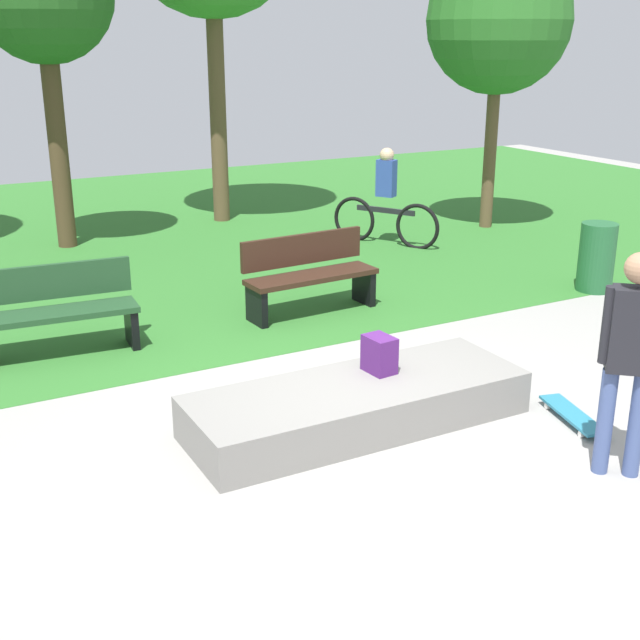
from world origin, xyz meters
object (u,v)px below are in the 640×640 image
object	(u,v)px
backpack_on_ledge	(379,354)
skater_performing_trick	(630,349)
park_bench_by_oak	(309,273)
park_bench_center_lawn	(56,309)
concrete_ledge	(357,404)
skateboard_by_ledge	(572,415)
tree_young_birch	(499,21)
cyclist_on_bicycle	(386,204)
trash_bin	(597,257)

from	to	relation	value
backpack_on_ledge	skater_performing_trick	size ratio (longest dim) A/B	0.19
backpack_on_ledge	park_bench_by_oak	xyz separation A→B (m)	(0.74, 2.71, -0.05)
skater_performing_trick	park_bench_center_lawn	bearing A→B (deg)	124.70
concrete_ledge	skateboard_by_ledge	distance (m)	1.83
park_bench_by_oak	tree_young_birch	distance (m)	6.16
skateboard_by_ledge	park_bench_by_oak	xyz separation A→B (m)	(-0.58, 3.69, 0.42)
park_bench_by_oak	tree_young_birch	world-z (taller)	tree_young_birch
skater_performing_trick	cyclist_on_bicycle	size ratio (longest dim) A/B	1.07
tree_young_birch	cyclist_on_bicycle	bearing A→B (deg)	-174.46
concrete_ledge	tree_young_birch	world-z (taller)	tree_young_birch
park_bench_center_lawn	cyclist_on_bicycle	bearing A→B (deg)	23.55
concrete_ledge	skateboard_by_ledge	bearing A→B (deg)	-26.86
concrete_ledge	skater_performing_trick	distance (m)	2.22
skater_performing_trick	skateboard_by_ledge	world-z (taller)	skater_performing_trick
concrete_ledge	skateboard_by_ledge	xyz separation A→B (m)	(1.63, -0.83, -0.12)
concrete_ledge	backpack_on_ledge	size ratio (longest dim) A/B	9.02
backpack_on_ledge	concrete_ledge	bearing A→B (deg)	111.09
concrete_ledge	trash_bin	size ratio (longest dim) A/B	3.30
skater_performing_trick	tree_young_birch	distance (m)	8.77
park_bench_center_lawn	skater_performing_trick	bearing A→B (deg)	-55.30
skater_performing_trick	park_bench_by_oak	distance (m)	4.52
trash_bin	cyclist_on_bicycle	size ratio (longest dim) A/B	0.55
skateboard_by_ledge	tree_young_birch	size ratio (longest dim) A/B	0.18
tree_young_birch	park_bench_center_lawn	bearing A→B (deg)	-161.23
park_bench_center_lawn	trash_bin	xyz separation A→B (m)	(6.51, -1.00, -0.04)
park_bench_by_oak	tree_young_birch	bearing A→B (deg)	28.82
concrete_ledge	backpack_on_ledge	bearing A→B (deg)	26.23
skateboard_by_ledge	trash_bin	size ratio (longest dim) A/B	0.94
concrete_ledge	tree_young_birch	distance (m)	8.61
tree_young_birch	cyclist_on_bicycle	xyz separation A→B (m)	(-2.18, -0.21, -2.68)
skater_performing_trick	park_bench_center_lawn	distance (m)	5.51
concrete_ledge	cyclist_on_bicycle	bearing A→B (deg)	55.27
trash_bin	skater_performing_trick	bearing A→B (deg)	-133.94
backpack_on_ledge	cyclist_on_bicycle	world-z (taller)	cyclist_on_bicycle
concrete_ledge	backpack_on_ledge	xyz separation A→B (m)	(0.30, 0.15, 0.34)
trash_bin	cyclist_on_bicycle	world-z (taller)	cyclist_on_bicycle
park_bench_by_oak	trash_bin	xyz separation A→B (m)	(3.62, -0.97, -0.04)
concrete_ledge	skateboard_by_ledge	world-z (taller)	concrete_ledge
park_bench_center_lawn	trash_bin	distance (m)	6.58
park_bench_center_lawn	park_bench_by_oak	bearing A→B (deg)	-0.52
skater_performing_trick	trash_bin	size ratio (longest dim) A/B	1.95
concrete_ledge	skater_performing_trick	xyz separation A→B (m)	(1.28, -1.62, 0.81)
concrete_ledge	backpack_on_ledge	world-z (taller)	backpack_on_ledge
skateboard_by_ledge	tree_young_birch	bearing A→B (deg)	56.35
skater_performing_trick	skateboard_by_ledge	size ratio (longest dim) A/B	2.07
skateboard_by_ledge	concrete_ledge	bearing A→B (deg)	153.14
skater_performing_trick	park_bench_by_oak	size ratio (longest dim) A/B	1.05
park_bench_center_lawn	park_bench_by_oak	world-z (taller)	same
skater_performing_trick	tree_young_birch	world-z (taller)	tree_young_birch
park_bench_by_oak	skateboard_by_ledge	bearing A→B (deg)	-80.98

